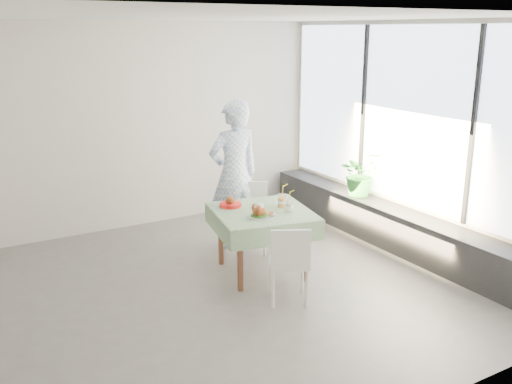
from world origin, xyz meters
TOP-DOWN VIEW (x-y plane):
  - floor at (0.00, 0.00)m, footprint 6.00×6.00m
  - ceiling at (0.00, 0.00)m, footprint 6.00×6.00m
  - wall_back at (0.00, 2.50)m, footprint 6.00×0.02m
  - wall_front at (0.00, -2.50)m, footprint 6.00×0.02m
  - wall_right at (3.00, 0.00)m, footprint 0.02×5.00m
  - window_pane at (2.97, 0.00)m, footprint 0.01×4.80m
  - window_ledge at (2.80, 0.00)m, footprint 0.40×4.80m
  - cafe_table at (0.93, 0.18)m, footprint 1.22×1.22m
  - chair_far at (1.16, 0.83)m, footprint 0.55×0.55m
  - chair_near at (0.79, -0.57)m, footprint 0.53×0.53m
  - diner at (1.07, 1.10)m, footprint 0.69×0.46m
  - main_dish at (0.79, -0.01)m, footprint 0.32×0.32m
  - juice_cup_orange at (1.19, 0.18)m, footprint 0.11×0.11m
  - juice_cup_lemonade at (1.16, -0.00)m, footprint 0.10×0.10m
  - second_dish at (0.70, 0.50)m, footprint 0.25×0.25m
  - potted_plant at (2.81, 0.73)m, footprint 0.60×0.53m

SIDE VIEW (x-z plane):
  - floor at x=0.00m, z-range 0.00..0.00m
  - window_ledge at x=2.80m, z-range 0.00..0.50m
  - chair_near at x=0.79m, z-range -0.16..0.67m
  - chair_far at x=1.16m, z-range -0.16..0.69m
  - cafe_table at x=0.93m, z-range 0.09..0.83m
  - second_dish at x=0.70m, z-range 0.72..0.83m
  - main_dish at x=0.79m, z-range 0.71..0.88m
  - juice_cup_lemonade at x=1.16m, z-range 0.67..0.94m
  - potted_plant at x=2.81m, z-range 0.50..1.12m
  - juice_cup_orange at x=1.19m, z-range 0.66..0.96m
  - diner at x=1.07m, z-range 0.00..1.87m
  - wall_back at x=0.00m, z-range 0.00..2.80m
  - wall_front at x=0.00m, z-range 0.00..2.80m
  - wall_right at x=3.00m, z-range 0.00..2.80m
  - window_pane at x=2.97m, z-range 0.56..2.74m
  - ceiling at x=0.00m, z-range 2.80..2.80m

